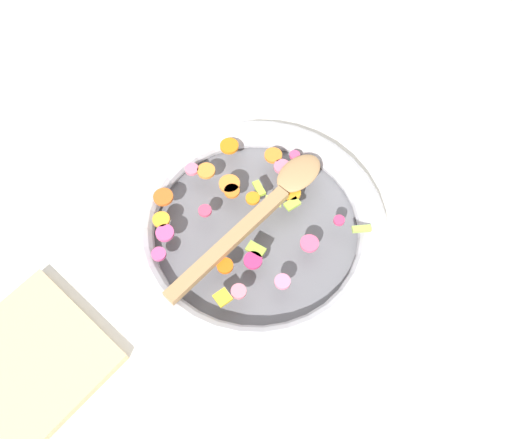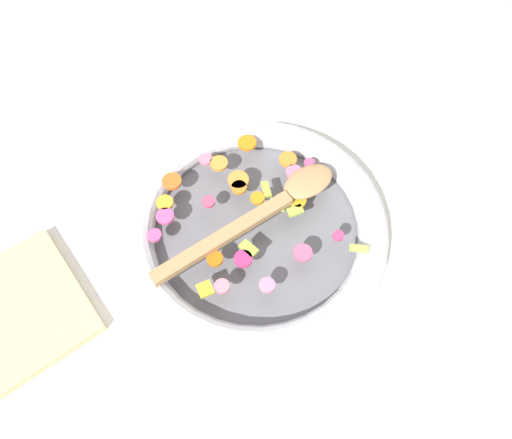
{
  "view_description": "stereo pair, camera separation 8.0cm",
  "coord_description": "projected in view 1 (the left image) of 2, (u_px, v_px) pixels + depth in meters",
  "views": [
    {
      "loc": [
        0.29,
        0.25,
        0.75
      ],
      "look_at": [
        0.0,
        0.0,
        0.05
      ],
      "focal_mm": 35.0,
      "sensor_mm": 36.0,
      "label": 1
    },
    {
      "loc": [
        0.23,
        0.31,
        0.75
      ],
      "look_at": [
        0.0,
        0.0,
        0.05
      ],
      "focal_mm": 35.0,
      "sensor_mm": 36.0,
      "label": 2
    }
  ],
  "objects": [
    {
      "name": "wooden_spoon",
      "position": [
        264.0,
        208.0,
        0.8
      ],
      "size": [
        0.34,
        0.06,
        0.01
      ],
      "color": "#A87F51",
      "rests_on": "chopped_vegetables"
    },
    {
      "name": "chopped_vegetables",
      "position": [
        241.0,
        206.0,
        0.81
      ],
      "size": [
        0.31,
        0.32,
        0.01
      ],
      "color": "orange",
      "rests_on": "skillet"
    },
    {
      "name": "cutting_board",
      "position": [
        24.0,
        366.0,
        0.73
      ],
      "size": [
        0.22,
        0.21,
        0.02
      ],
      "color": "tan",
      "rests_on": "ground_plane"
    },
    {
      "name": "ground_plane",
      "position": [
        256.0,
        234.0,
        0.85
      ],
      "size": [
        4.0,
        4.0,
        0.0
      ],
      "primitive_type": "plane",
      "color": "silver"
    },
    {
      "name": "skillet",
      "position": [
        256.0,
        228.0,
        0.83
      ],
      "size": [
        0.44,
        0.44,
        0.05
      ],
      "color": "slate",
      "rests_on": "ground_plane"
    }
  ]
}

